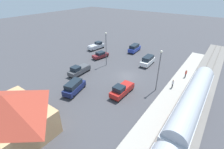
# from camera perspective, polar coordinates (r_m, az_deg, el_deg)

# --- Properties ---
(ground_plane) EXTENTS (200.00, 200.00, 0.00)m
(ground_plane) POSITION_cam_1_polar(r_m,az_deg,el_deg) (35.54, 5.23, -0.57)
(ground_plane) COLOR #424247
(railway_track) EXTENTS (4.80, 70.00, 0.30)m
(railway_track) POSITION_cam_1_polar(r_m,az_deg,el_deg) (31.99, 27.42, -7.50)
(railway_track) COLOR slate
(railway_track) RESTS_ON ground
(platform) EXTENTS (3.20, 46.00, 0.30)m
(platform) POSITION_cam_1_polar(r_m,az_deg,el_deg) (32.39, 20.62, -5.33)
(platform) COLOR #A8A399
(platform) RESTS_ON ground
(station_building) EXTENTS (10.73, 8.39, 6.01)m
(station_building) POSITION_cam_1_polar(r_m,az_deg,el_deg) (24.50, -32.41, -11.78)
(station_building) COLOR tan
(station_building) RESTS_ON ground
(pedestrian_on_platform) EXTENTS (0.36, 0.36, 1.71)m
(pedestrian_on_platform) POSITION_cam_1_polar(r_m,az_deg,el_deg) (37.23, 24.52, 0.43)
(pedestrian_on_platform) COLOR #333338
(pedestrian_on_platform) RESTS_ON platform
(pedestrian_waiting_far) EXTENTS (0.36, 0.36, 1.71)m
(pedestrian_waiting_far) POSITION_cam_1_polar(r_m,az_deg,el_deg) (32.45, 20.57, -2.89)
(pedestrian_waiting_far) COLOR #333338
(pedestrian_waiting_far) RESTS_ON platform
(sedan_maroon) EXTENTS (2.72, 4.78, 1.74)m
(sedan_maroon) POSITION_cam_1_polar(r_m,az_deg,el_deg) (44.42, -4.07, 6.87)
(sedan_maroon) COLOR maroon
(sedan_maroon) RESTS_ON ground
(suv_navy) EXTENTS (3.07, 5.23, 2.22)m
(suv_navy) POSITION_cam_1_polar(r_m,az_deg,el_deg) (30.39, -13.17, -4.22)
(suv_navy) COLOR navy
(suv_navy) RESTS_ON ground
(pickup_silver) EXTENTS (2.66, 5.61, 2.14)m
(pickup_silver) POSITION_cam_1_polar(r_m,az_deg,el_deg) (51.25, -5.52, 9.97)
(pickup_silver) COLOR silver
(pickup_silver) RESTS_ON ground
(pickup_charcoal) EXTENTS (2.12, 5.46, 2.14)m
(pickup_charcoal) POSITION_cam_1_polar(r_m,az_deg,el_deg) (36.53, -11.52, 1.62)
(pickup_charcoal) COLOR #47494F
(pickup_charcoal) RESTS_ON ground
(suv_white) EXTENTS (2.05, 4.94, 2.22)m
(suv_white) POSITION_cam_1_polar(r_m,az_deg,el_deg) (41.12, 12.41, 4.84)
(suv_white) COLOR white
(suv_white) RESTS_ON ground
(pickup_red) EXTENTS (2.03, 5.43, 2.14)m
(pickup_red) POSITION_cam_1_polar(r_m,az_deg,el_deg) (29.14, 3.48, -5.27)
(pickup_red) COLOR red
(pickup_red) RESTS_ON ground
(suv_blue) EXTENTS (2.27, 5.01, 2.22)m
(suv_blue) POSITION_cam_1_polar(r_m,az_deg,el_deg) (49.17, 7.86, 9.18)
(suv_blue) COLOR #283D9E
(suv_blue) RESTS_ON ground
(light_pole_near_platform) EXTENTS (0.44, 0.44, 7.88)m
(light_pole_near_platform) POSITION_cam_1_polar(r_m,az_deg,el_deg) (29.49, 16.22, 2.76)
(light_pole_near_platform) COLOR #515156
(light_pole_near_platform) RESTS_ON ground
(light_pole_lot_center) EXTENTS (0.44, 0.44, 8.09)m
(light_pole_lot_center) POSITION_cam_1_polar(r_m,az_deg,el_deg) (38.69, -2.11, 10.20)
(light_pole_lot_center) COLOR #515156
(light_pole_lot_center) RESTS_ON ground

